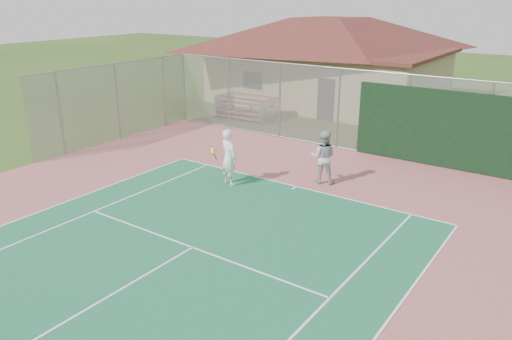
% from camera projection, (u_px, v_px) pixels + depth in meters
% --- Properties ---
extents(back_fence, '(20.08, 0.11, 3.53)m').
position_uv_depth(back_fence, '(409.00, 121.00, 19.87)').
color(back_fence, gray).
rests_on(back_fence, ground).
extents(side_fence_left, '(0.08, 9.00, 3.50)m').
position_uv_depth(side_fence_left, '(117.00, 102.00, 22.94)').
color(side_fence_left, gray).
rests_on(side_fence_left, ground).
extents(clubhouse, '(14.12, 9.43, 6.09)m').
position_uv_depth(clubhouse, '(329.00, 52.00, 30.42)').
color(clubhouse, tan).
rests_on(clubhouse, ground).
extents(bleachers, '(3.27, 2.12, 1.19)m').
position_uv_depth(bleachers, '(246.00, 106.00, 27.32)').
color(bleachers, '#B24629').
rests_on(bleachers, ground).
extents(player_white_front, '(1.08, 0.70, 2.03)m').
position_uv_depth(player_white_front, '(229.00, 158.00, 17.53)').
color(player_white_front, white).
rests_on(player_white_front, ground).
extents(player_grey_back, '(1.12, 1.00, 1.91)m').
position_uv_depth(player_grey_back, '(323.00, 158.00, 17.74)').
color(player_grey_back, '#ACAFB2').
rests_on(player_grey_back, ground).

